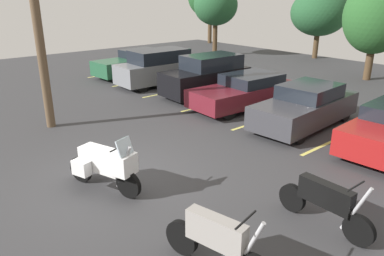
{
  "coord_description": "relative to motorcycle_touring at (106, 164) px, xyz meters",
  "views": [
    {
      "loc": [
        7.85,
        -4.16,
        4.54
      ],
      "look_at": [
        0.41,
        2.17,
        0.97
      ],
      "focal_mm": 34.57,
      "sensor_mm": 36.0,
      "label": 1
    }
  ],
  "objects": [
    {
      "name": "utility_pole",
      "position": [
        -5.49,
        0.67,
        3.06
      ],
      "size": [
        1.22,
        1.48,
        7.3
      ],
      "color": "brown",
      "rests_on": "ground"
    },
    {
      "name": "motorcycle_second",
      "position": [
        3.75,
        0.07,
        -0.09
      ],
      "size": [
        2.14,
        0.7,
        1.33
      ],
      "color": "black",
      "rests_on": "ground"
    },
    {
      "name": "motorcycle_touring",
      "position": [
        0.0,
        0.0,
        0.0
      ],
      "size": [
        2.15,
        1.16,
        1.48
      ],
      "color": "black",
      "rests_on": "ground"
    },
    {
      "name": "tree_right",
      "position": [
        -1.75,
        17.06,
        2.72
      ],
      "size": [
        3.42,
        3.42,
        5.43
      ],
      "color": "#4C3823",
      "rests_on": "ground"
    },
    {
      "name": "ground",
      "position": [
        -0.41,
        0.55,
        -0.75
      ],
      "size": [
        44.0,
        44.0,
        0.1
      ],
      "primitive_type": "cube",
      "color": "#38383A"
    },
    {
      "name": "car_black",
      "position": [
        -5.02,
        7.9,
        0.23
      ],
      "size": [
        1.94,
        4.28,
        1.89
      ],
      "color": "black",
      "rests_on": "ground"
    },
    {
      "name": "motorcycle_third",
      "position": [
        4.25,
        2.64,
        -0.13
      ],
      "size": [
        2.16,
        0.62,
        1.27
      ],
      "color": "black",
      "rests_on": "ground"
    },
    {
      "name": "car_green",
      "position": [
        -11.11,
        7.85,
        0.02
      ],
      "size": [
        2.1,
        4.95,
        1.47
      ],
      "color": "#235638",
      "rests_on": "ground"
    },
    {
      "name": "car_grey",
      "position": [
        -8.28,
        7.45,
        0.22
      ],
      "size": [
        1.89,
        4.36,
        1.83
      ],
      "color": "slate",
      "rests_on": "ground"
    },
    {
      "name": "tree_rear",
      "position": [
        -7.77,
        21.38,
        2.56
      ],
      "size": [
        4.09,
        4.09,
        4.93
      ],
      "color": "#4C3823",
      "rests_on": "ground"
    },
    {
      "name": "car_charcoal",
      "position": [
        0.41,
        7.73,
        0.03
      ],
      "size": [
        2.08,
        4.77,
        1.51
      ],
      "color": "#38383D",
      "rests_on": "ground"
    },
    {
      "name": "parking_stripes",
      "position": [
        -2.38,
        7.72,
        -0.7
      ],
      "size": [
        20.09,
        4.7,
        0.01
      ],
      "color": "#EAE066",
      "rests_on": "ground"
    },
    {
      "name": "tree_center",
      "position": [
        -13.6,
        16.61,
        3.01
      ],
      "size": [
        3.29,
        3.29,
        5.21
      ],
      "color": "#4C3823",
      "rests_on": "ground"
    },
    {
      "name": "car_maroon",
      "position": [
        -2.61,
        7.91,
        -0.02
      ],
      "size": [
        2.2,
        4.97,
        1.37
      ],
      "color": "maroon",
      "rests_on": "ground"
    }
  ]
}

